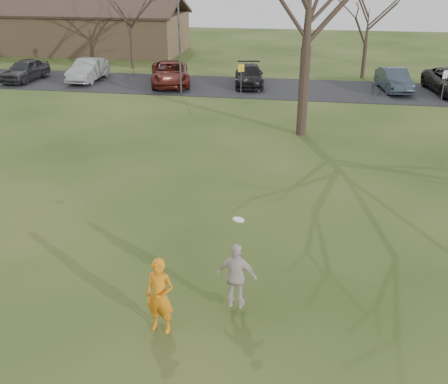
{
  "coord_description": "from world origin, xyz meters",
  "views": [
    {
      "loc": [
        2.37,
        -9.89,
        7.75
      ],
      "look_at": [
        0.0,
        4.0,
        1.5
      ],
      "focal_mm": 41.36,
      "sensor_mm": 36.0,
      "label": 1
    }
  ],
  "objects_px": {
    "player_defender": "(160,296)",
    "car_3": "(249,76)",
    "car_2": "(170,73)",
    "lamp_post": "(179,30)",
    "car_0": "(25,70)",
    "car_5": "(394,80)",
    "catching_play": "(237,276)",
    "building": "(77,31)",
    "car_1": "(88,70)"
  },
  "relations": [
    {
      "from": "building",
      "to": "lamp_post",
      "type": "relative_size",
      "value": 3.29
    },
    {
      "from": "car_0",
      "to": "lamp_post",
      "type": "height_order",
      "value": "lamp_post"
    },
    {
      "from": "car_3",
      "to": "car_2",
      "type": "bearing_deg",
      "value": 178.2
    },
    {
      "from": "car_0",
      "to": "lamp_post",
      "type": "xyz_separation_m",
      "value": [
        11.94,
        -1.92,
        3.18
      ]
    },
    {
      "from": "car_5",
      "to": "building",
      "type": "bearing_deg",
      "value": 146.69
    },
    {
      "from": "car_0",
      "to": "lamp_post",
      "type": "bearing_deg",
      "value": -5.89
    },
    {
      "from": "player_defender",
      "to": "car_5",
      "type": "relative_size",
      "value": 0.42
    },
    {
      "from": "car_0",
      "to": "car_2",
      "type": "xyz_separation_m",
      "value": [
        10.58,
        0.46,
        0.02
      ]
    },
    {
      "from": "car_2",
      "to": "building",
      "type": "relative_size",
      "value": 0.27
    },
    {
      "from": "car_0",
      "to": "car_3",
      "type": "relative_size",
      "value": 0.94
    },
    {
      "from": "building",
      "to": "player_defender",
      "type": "bearing_deg",
      "value": -63.42
    },
    {
      "from": "car_2",
      "to": "car_3",
      "type": "distance_m",
      "value": 5.47
    },
    {
      "from": "car_0",
      "to": "car_3",
      "type": "distance_m",
      "value": 16.05
    },
    {
      "from": "car_5",
      "to": "car_1",
      "type": "bearing_deg",
      "value": 171.92
    },
    {
      "from": "car_1",
      "to": "catching_play",
      "type": "distance_m",
      "value": 28.73
    },
    {
      "from": "car_5",
      "to": "building",
      "type": "height_order",
      "value": "building"
    },
    {
      "from": "car_0",
      "to": "catching_play",
      "type": "bearing_deg",
      "value": -48.71
    },
    {
      "from": "catching_play",
      "to": "car_5",
      "type": "bearing_deg",
      "value": 75.0
    },
    {
      "from": "lamp_post",
      "to": "car_1",
      "type": "bearing_deg",
      "value": 160.5
    },
    {
      "from": "car_2",
      "to": "catching_play",
      "type": "bearing_deg",
      "value": -87.59
    },
    {
      "from": "car_2",
      "to": "car_5",
      "type": "height_order",
      "value": "car_2"
    },
    {
      "from": "car_5",
      "to": "catching_play",
      "type": "xyz_separation_m",
      "value": [
        -6.75,
        -25.17,
        0.26
      ]
    },
    {
      "from": "car_5",
      "to": "building",
      "type": "xyz_separation_m",
      "value": [
        -27.69,
        12.54,
        1.17
      ]
    },
    {
      "from": "car_2",
      "to": "catching_play",
      "type": "xyz_separation_m",
      "value": [
        8.3,
        -24.59,
        0.21
      ]
    },
    {
      "from": "car_5",
      "to": "lamp_post",
      "type": "height_order",
      "value": "lamp_post"
    },
    {
      "from": "car_5",
      "to": "car_0",
      "type": "bearing_deg",
      "value": 173.38
    },
    {
      "from": "car_2",
      "to": "lamp_post",
      "type": "xyz_separation_m",
      "value": [
        1.36,
        -2.38,
        3.16
      ]
    },
    {
      "from": "car_5",
      "to": "catching_play",
      "type": "distance_m",
      "value": 26.06
    },
    {
      "from": "lamp_post",
      "to": "car_0",
      "type": "bearing_deg",
      "value": 170.85
    },
    {
      "from": "building",
      "to": "catching_play",
      "type": "bearing_deg",
      "value": -60.95
    },
    {
      "from": "car_0",
      "to": "car_5",
      "type": "distance_m",
      "value": 25.65
    },
    {
      "from": "car_1",
      "to": "building",
      "type": "bearing_deg",
      "value": 116.49
    },
    {
      "from": "car_3",
      "to": "catching_play",
      "type": "bearing_deg",
      "value": -91.68
    },
    {
      "from": "car_2",
      "to": "building",
      "type": "xyz_separation_m",
      "value": [
        -12.64,
        13.12,
        1.12
      ]
    },
    {
      "from": "car_2",
      "to": "lamp_post",
      "type": "bearing_deg",
      "value": -76.55
    },
    {
      "from": "catching_play",
      "to": "building",
      "type": "relative_size",
      "value": 0.11
    },
    {
      "from": "building",
      "to": "car_5",
      "type": "bearing_deg",
      "value": -24.36
    },
    {
      "from": "car_5",
      "to": "catching_play",
      "type": "bearing_deg",
      "value": -113.95
    },
    {
      "from": "car_2",
      "to": "car_3",
      "type": "height_order",
      "value": "car_2"
    },
    {
      "from": "car_2",
      "to": "car_0",
      "type": "bearing_deg",
      "value": 166.26
    },
    {
      "from": "car_0",
      "to": "catching_play",
      "type": "height_order",
      "value": "catching_play"
    },
    {
      "from": "building",
      "to": "lamp_post",
      "type": "bearing_deg",
      "value": -47.91
    },
    {
      "from": "player_defender",
      "to": "car_0",
      "type": "relative_size",
      "value": 0.42
    },
    {
      "from": "car_0",
      "to": "car_2",
      "type": "height_order",
      "value": "car_2"
    },
    {
      "from": "car_0",
      "to": "catching_play",
      "type": "distance_m",
      "value": 30.64
    },
    {
      "from": "building",
      "to": "lamp_post",
      "type": "height_order",
      "value": "lamp_post"
    },
    {
      "from": "car_1",
      "to": "car_5",
      "type": "xyz_separation_m",
      "value": [
        21.16,
        0.32,
        -0.04
      ]
    },
    {
      "from": "car_0",
      "to": "car_2",
      "type": "distance_m",
      "value": 10.59
    },
    {
      "from": "player_defender",
      "to": "car_3",
      "type": "bearing_deg",
      "value": 101.13
    },
    {
      "from": "car_2",
      "to": "lamp_post",
      "type": "height_order",
      "value": "lamp_post"
    }
  ]
}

